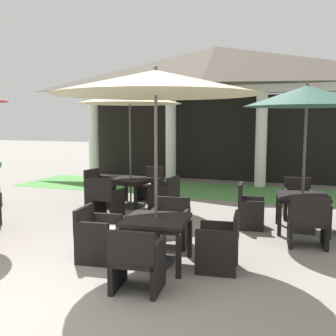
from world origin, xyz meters
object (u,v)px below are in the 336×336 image
patio_umbrella_mid_left (130,99)px  patio_chair_mid_left_west (99,187)px  patio_table_near_foreground (302,200)px  patio_chair_mid_right_south (137,261)px  patio_chair_near_foreground_south (308,222)px  patio_chair_mid_left_east (165,194)px  patio_chair_mid_left_south (107,198)px  patio_table_mid_right (156,224)px  patio_chair_near_foreground_north (297,200)px  patio_chair_mid_right_north (170,222)px  patio_chair_mid_right_west (97,234)px  patio_table_mid_left (131,183)px  patio_chair_mid_right_east (220,243)px  patio_umbrella_near_foreground (307,97)px  patio_umbrella_mid_right (156,84)px  patio_chair_near_foreground_west (249,208)px  patio_chair_mid_left_north (150,185)px

patio_umbrella_mid_left → patio_chair_mid_left_west: (-0.96, 0.13, -2.23)m
patio_table_near_foreground → patio_chair_mid_right_south: bearing=-117.8°
patio_chair_mid_right_south → patio_chair_near_foreground_south: bearing=45.3°
patio_umbrella_mid_left → patio_chair_mid_left_east: (0.96, -0.12, -2.25)m
patio_chair_mid_left_south → patio_table_mid_right: (2.15, -2.40, 0.21)m
patio_chair_mid_left_east → patio_umbrella_mid_left: bearing=90.0°
patio_chair_mid_left_east → patio_chair_near_foreground_south: bearing=-109.2°
patio_chair_near_foreground_north → patio_chair_mid_left_east: bearing=0.9°
patio_chair_mid_right_north → patio_table_near_foreground: bearing=-148.2°
patio_umbrella_mid_left → patio_chair_mid_right_north: bearing=-51.6°
patio_table_mid_right → patio_chair_mid_right_west: (-0.94, -0.11, -0.21)m
patio_table_mid_right → patio_chair_mid_right_west: 0.97m
patio_table_near_foreground → patio_table_mid_left: patio_table_mid_left is taller
patio_chair_near_foreground_north → patio_table_mid_left: patio_chair_near_foreground_north is taller
patio_table_near_foreground → patio_chair_mid_right_north: (-2.12, -1.69, -0.22)m
patio_chair_mid_right_north → patio_chair_mid_right_east: (1.05, -0.83, -0.00)m
patio_chair_near_foreground_north → patio_chair_mid_right_west: patio_chair_near_foreground_north is taller
patio_chair_mid_right_north → patio_chair_mid_right_east: size_ratio=0.95×
patio_chair_near_foreground_south → patio_chair_mid_right_south: patio_chair_near_foreground_south is taller
patio_umbrella_near_foreground → patio_chair_mid_right_west: patio_umbrella_near_foreground is taller
patio_chair_mid_left_east → patio_chair_mid_right_north: bearing=-150.0°
patio_umbrella_mid_right → patio_umbrella_near_foreground: bearing=52.8°
patio_chair_near_foreground_west → patio_chair_mid_right_east: (-0.06, -2.40, -0.00)m
patio_chair_near_foreground_south → patio_umbrella_mid_left: (-4.15, 1.72, 2.23)m
patio_chair_mid_left_south → patio_table_mid_right: size_ratio=0.85×
patio_chair_mid_right_south → patio_umbrella_near_foreground: bearing=55.3°
patio_table_near_foreground → patio_chair_mid_left_north: 4.26m
patio_table_mid_right → patio_chair_mid_right_north: 0.97m
patio_chair_mid_left_north → patio_chair_mid_right_north: 3.83m
patio_chair_near_foreground_north → patio_table_mid_right: 4.09m
patio_chair_near_foreground_south → patio_chair_mid_right_north: 2.34m
patio_umbrella_near_foreground → patio_chair_mid_left_west: (-5.00, 0.85, -2.15)m
patio_table_near_foreground → patio_chair_mid_left_west: (-5.00, 0.85, -0.19)m
patio_chair_near_foreground_north → patio_chair_mid_left_north: size_ratio=0.99×
patio_chair_mid_left_west → patio_chair_mid_right_south: patio_chair_mid_left_west is taller
patio_table_mid_left → patio_chair_mid_right_east: bearing=-47.5°
patio_table_mid_right → patio_chair_mid_right_north: bearing=96.9°
patio_chair_mid_left_east → patio_chair_mid_right_south: size_ratio=1.01×
patio_table_mid_right → patio_chair_mid_right_south: 0.97m
patio_table_near_foreground → patio_chair_mid_right_south: patio_chair_mid_right_south is taller
patio_table_mid_left → patio_umbrella_mid_right: (2.03, -3.36, 2.04)m
patio_chair_mid_left_west → patio_chair_mid_right_north: size_ratio=1.11×
patio_chair_mid_left_north → patio_chair_mid_right_west: bearing=109.7°
patio_chair_near_foreground_south → patio_chair_near_foreground_north: 2.01m
patio_chair_near_foreground_south → patio_chair_near_foreground_north: patio_chair_near_foreground_south is taller
patio_umbrella_mid_left → patio_chair_mid_right_south: size_ratio=3.47×
patio_chair_mid_left_west → patio_chair_mid_right_north: patio_chair_mid_left_west is taller
patio_chair_near_foreground_north → patio_table_mid_right: bearing=55.8°
patio_chair_near_foreground_north → patio_chair_mid_right_west: 4.69m
patio_umbrella_mid_right → patio_table_near_foreground: bearing=52.8°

